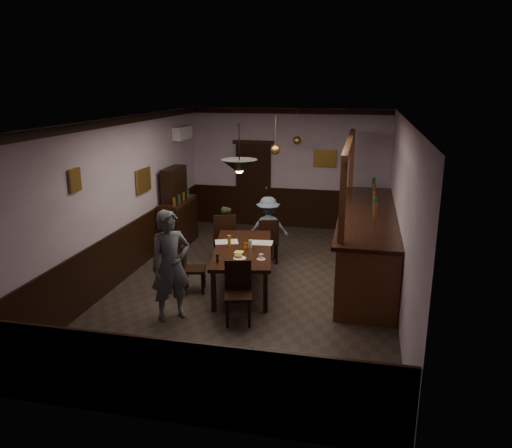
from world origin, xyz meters
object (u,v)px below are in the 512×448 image
(chair_side, at_px, (190,265))
(pendant_brass_mid, at_px, (275,150))
(chair_near, at_px, (238,289))
(chair_far_right, at_px, (268,239))
(pendant_iron, at_px, (239,167))
(coffee_cup, at_px, (261,256))
(dining_table, at_px, (243,251))
(chair_far_left, at_px, (225,236))
(soda_can, at_px, (246,246))
(pendant_brass_far, at_px, (297,140))
(person_seated_right, at_px, (268,228))
(person_standing, at_px, (171,266))
(bar_counter, at_px, (367,241))
(person_seated_left, at_px, (225,233))
(sideboard, at_px, (177,215))

(chair_side, height_order, pendant_brass_mid, pendant_brass_mid)
(chair_near, bearing_deg, pendant_brass_mid, 74.83)
(chair_far_right, xyz_separation_m, pendant_iron, (-0.06, -2.12, 1.82))
(coffee_cup, bearing_deg, dining_table, 120.69)
(chair_far_right, xyz_separation_m, coffee_cup, (0.23, -1.83, 0.28))
(chair_far_left, xyz_separation_m, pendant_iron, (0.82, -1.95, 1.77))
(soda_can, bearing_deg, pendant_brass_far, 83.29)
(person_seated_right, distance_m, coffee_cup, 2.13)
(chair_side, distance_m, person_standing, 1.13)
(chair_near, bearing_deg, coffee_cup, 61.87)
(person_standing, xyz_separation_m, coffee_cup, (1.24, 0.93, -0.07))
(pendant_iron, relative_size, pendant_brass_mid, 0.95)
(person_standing, xyz_separation_m, bar_counter, (2.97, 2.63, -0.22))
(person_seated_right, distance_m, soda_can, 1.68)
(dining_table, distance_m, pendant_brass_mid, 2.33)
(coffee_cup, distance_m, soda_can, 0.57)
(pendant_brass_mid, bearing_deg, dining_table, -99.58)
(chair_far_right, height_order, coffee_cup, chair_far_right)
(person_seated_left, xyz_separation_m, sideboard, (-1.30, 0.63, 0.16))
(pendant_brass_mid, bearing_deg, chair_far_left, -152.04)
(chair_near, height_order, sideboard, sideboard)
(chair_far_left, bearing_deg, pendant_brass_far, -137.79)
(person_seated_right, height_order, pendant_brass_mid, pendant_brass_mid)
(pendant_brass_far, bearing_deg, chair_near, -92.88)
(person_standing, xyz_separation_m, pendant_brass_mid, (1.08, 3.09, 1.42))
(chair_side, xyz_separation_m, person_seated_right, (1.02, 1.98, 0.18))
(sideboard, distance_m, pendant_brass_mid, 2.83)
(sideboard, xyz_separation_m, pendant_brass_mid, (2.31, -0.40, 1.58))
(person_seated_left, relative_size, pendant_brass_far, 1.39)
(chair_far_left, distance_m, person_standing, 2.61)
(bar_counter, distance_m, pendant_iron, 3.30)
(person_seated_left, bearing_deg, person_seated_right, -162.91)
(chair_near, relative_size, person_standing, 0.55)
(person_standing, distance_m, pendant_brass_far, 5.19)
(chair_far_right, xyz_separation_m, person_seated_right, (-0.06, 0.27, 0.15))
(pendant_iron, xyz_separation_m, pendant_brass_far, (0.33, 4.19, -0.04))
(chair_side, distance_m, person_seated_left, 1.82)
(chair_far_left, distance_m, chair_far_right, 0.90)
(person_seated_right, xyz_separation_m, pendant_iron, (0.00, -2.39, 1.67))
(person_standing, distance_m, sideboard, 3.70)
(chair_side, distance_m, bar_counter, 3.43)
(dining_table, bearing_deg, pendant_iron, -79.14)
(pendant_brass_far, bearing_deg, chair_far_right, -97.46)
(person_seated_left, relative_size, coffee_cup, 14.05)
(pendant_iron, bearing_deg, bar_counter, 44.56)
(person_seated_right, distance_m, pendant_brass_far, 2.45)
(soda_can, distance_m, pendant_brass_mid, 2.29)
(chair_near, bearing_deg, person_seated_left, 95.21)
(chair_far_right, relative_size, chair_near, 0.99)
(chair_near, height_order, coffee_cup, chair_near)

